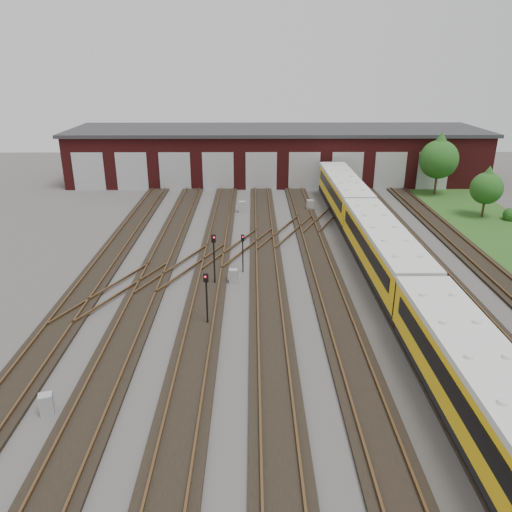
{
  "coord_description": "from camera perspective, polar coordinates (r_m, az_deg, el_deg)",
  "views": [
    {
      "loc": [
        -3.02,
        -23.48,
        14.14
      ],
      "look_at": [
        -2.79,
        7.51,
        2.0
      ],
      "focal_mm": 35.0,
      "sensor_mm": 36.0,
      "label": 1
    }
  ],
  "objects": [
    {
      "name": "ground",
      "position": [
        27.57,
        6.01,
        -9.59
      ],
      "size": [
        120.0,
        120.0,
        0.0
      ],
      "primitive_type": "plane",
      "color": "#403E3C",
      "rests_on": "ground"
    },
    {
      "name": "track_network",
      "position": [
        28.0,
        5.55,
        -8.79
      ],
      "size": [
        30.4,
        70.0,
        0.33
      ],
      "color": "black",
      "rests_on": "ground"
    },
    {
      "name": "maintenance_shed",
      "position": [
        64.46,
        2.31,
        11.61
      ],
      "size": [
        51.0,
        12.5,
        6.35
      ],
      "color": "#4D1313",
      "rests_on": "ground"
    },
    {
      "name": "metro_train",
      "position": [
        35.63,
        14.27,
        0.75
      ],
      "size": [
        2.85,
        47.59,
        3.22
      ],
      "rotation": [
        0.0,
        0.0,
        0.0
      ],
      "color": "black",
      "rests_on": "ground"
    },
    {
      "name": "signal_mast_0",
      "position": [
        28.09,
        -5.68,
        -4.2
      ],
      "size": [
        0.28,
        0.27,
        3.22
      ],
      "rotation": [
        0.0,
        0.0,
        -0.28
      ],
      "color": "black",
      "rests_on": "ground"
    },
    {
      "name": "signal_mast_1",
      "position": [
        35.15,
        -1.52,
        0.86
      ],
      "size": [
        0.24,
        0.23,
        2.84
      ],
      "rotation": [
        0.0,
        0.0,
        0.14
      ],
      "color": "black",
      "rests_on": "ground"
    },
    {
      "name": "signal_mast_2",
      "position": [
        33.04,
        -4.83,
        0.28
      ],
      "size": [
        0.31,
        0.3,
        3.6
      ],
      "rotation": [
        0.0,
        0.0,
        0.42
      ],
      "color": "black",
      "rests_on": "ground"
    },
    {
      "name": "signal_mast_3",
      "position": [
        39.63,
        12.6,
        2.99
      ],
      "size": [
        0.27,
        0.25,
        3.08
      ],
      "rotation": [
        0.0,
        0.0,
        0.11
      ],
      "color": "black",
      "rests_on": "ground"
    },
    {
      "name": "relay_cabinet_0",
      "position": [
        23.96,
        -22.84,
        -15.32
      ],
      "size": [
        0.69,
        0.63,
        0.95
      ],
      "primitive_type": "cube",
      "rotation": [
        0.0,
        0.0,
        0.31
      ],
      "color": "#96979A",
      "rests_on": "ground"
    },
    {
      "name": "relay_cabinet_1",
      "position": [
        50.05,
        -1.59,
        5.63
      ],
      "size": [
        0.68,
        0.57,
        1.11
      ],
      "primitive_type": "cube",
      "rotation": [
        0.0,
        0.0,
        0.03
      ],
      "color": "#96979A",
      "rests_on": "ground"
    },
    {
      "name": "relay_cabinet_2",
      "position": [
        34.05,
        -2.6,
        -2.29
      ],
      "size": [
        0.61,
        0.52,
        0.96
      ],
      "primitive_type": "cube",
      "rotation": [
        0.0,
        0.0,
        -0.07
      ],
      "color": "#96979A",
      "rests_on": "ground"
    },
    {
      "name": "relay_cabinet_3",
      "position": [
        51.02,
        6.2,
        5.8
      ],
      "size": [
        0.74,
        0.66,
        1.07
      ],
      "primitive_type": "cube",
      "rotation": [
        0.0,
        0.0,
        0.21
      ],
      "color": "#96979A",
      "rests_on": "ground"
    },
    {
      "name": "relay_cabinet_4",
      "position": [
        36.17,
        15.26,
        -1.69
      ],
      "size": [
        0.61,
        0.55,
        0.85
      ],
      "primitive_type": "cube",
      "rotation": [
        0.0,
        0.0,
        0.27
      ],
      "color": "#96979A",
      "rests_on": "ground"
    },
    {
      "name": "tree_0",
      "position": [
        59.6,
        20.23,
        10.81
      ],
      "size": [
        4.23,
        4.23,
        7.02
      ],
      "color": "#382819",
      "rests_on": "ground"
    },
    {
      "name": "tree_1",
      "position": [
        52.55,
        24.92,
        7.42
      ],
      "size": [
        3.03,
        3.03,
        5.02
      ],
      "color": "#382819",
      "rests_on": "ground"
    },
    {
      "name": "bush_2",
      "position": [
        53.21,
        27.14,
        4.39
      ],
      "size": [
        1.43,
        1.43,
        1.43
      ],
      "primitive_type": "sphere",
      "color": "#184814",
      "rests_on": "ground"
    }
  ]
}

